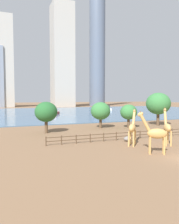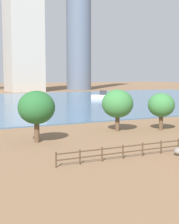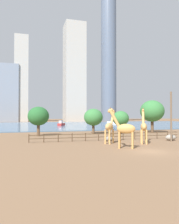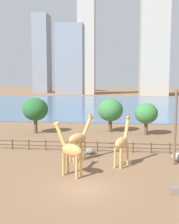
% 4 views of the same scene
% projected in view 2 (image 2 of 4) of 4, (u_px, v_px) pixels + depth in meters
% --- Properties ---
extents(ground_plane, '(400.00, 400.00, 0.00)m').
position_uv_depth(ground_plane, '(9.00, 102.00, 94.45)').
color(ground_plane, brown).
extents(harbor_water, '(180.00, 86.00, 0.20)m').
position_uv_depth(harbor_water, '(12.00, 103.00, 91.78)').
color(harbor_water, '#476B8C').
rests_on(harbor_water, ground).
extents(enclosure_fence, '(26.12, 0.14, 1.30)m').
position_uv_depth(enclosure_fence, '(174.00, 144.00, 33.97)').
color(enclosure_fence, '#4C3826').
rests_on(enclosure_fence, ground).
extents(tree_left_large, '(3.67, 3.67, 5.14)m').
position_uv_depth(tree_left_large, '(161.00, 105.00, 47.04)').
color(tree_left_large, brown).
rests_on(tree_left_large, ground).
extents(tree_center_broad, '(4.25, 4.25, 5.65)m').
position_uv_depth(tree_center_broad, '(118.00, 104.00, 46.22)').
color(tree_center_broad, brown).
rests_on(tree_center_broad, ground).
extents(tree_right_tall, '(4.18, 4.18, 5.87)m').
position_uv_depth(tree_right_tall, '(36.00, 108.00, 38.41)').
color(tree_right_tall, brown).
rests_on(tree_right_tall, ground).
extents(boat_ferry, '(5.97, 4.85, 2.53)m').
position_uv_depth(boat_ferry, '(101.00, 96.00, 105.52)').
color(boat_ferry, silver).
rests_on(boat_ferry, harbor_water).
extents(boat_sailboat, '(3.60, 4.70, 1.97)m').
position_uv_depth(boat_sailboat, '(25.00, 103.00, 81.30)').
color(boat_sailboat, '#B22D28').
rests_on(boat_sailboat, harbor_water).
extents(skyline_tower_glass, '(14.70, 15.83, 72.43)m').
position_uv_depth(skyline_tower_glass, '(23.00, 9.00, 150.21)').
color(skyline_tower_glass, '#B7B2A8').
rests_on(skyline_tower_glass, ground).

